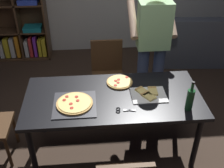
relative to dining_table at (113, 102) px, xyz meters
The scene contains 11 objects.
ground_plane 0.68m from the dining_table, ahead, with size 12.00×12.00×0.00m, color #38281E.
dining_table is the anchor object (origin of this frame).
chair_far_side 0.93m from the dining_table, 90.00° to the left, with size 0.42×0.42×0.90m.
couch 2.77m from the dining_table, 46.36° to the left, with size 1.76×0.98×0.85m.
bookshelf 2.90m from the dining_table, 124.51° to the left, with size 1.40×0.35×1.95m.
person_serving_pizza 0.93m from the dining_table, 52.38° to the left, with size 0.55×0.54×1.75m.
pepperoni_pizza_on_tray 0.42m from the dining_table, 164.21° to the right, with size 0.42×0.42×0.04m.
pizza_slices_on_towel 0.37m from the dining_table, ahead, with size 0.36×0.28×0.03m.
wine_bottle 0.78m from the dining_table, 20.61° to the right, with size 0.07×0.07×0.32m.
kitchen_scissors 0.26m from the dining_table, 74.47° to the right, with size 0.20×0.09×0.01m.
second_pizza_plain 0.27m from the dining_table, 69.12° to the left, with size 0.29×0.29×0.03m.
Camera 1 is at (-0.20, -2.28, 2.47)m, focal length 44.57 mm.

